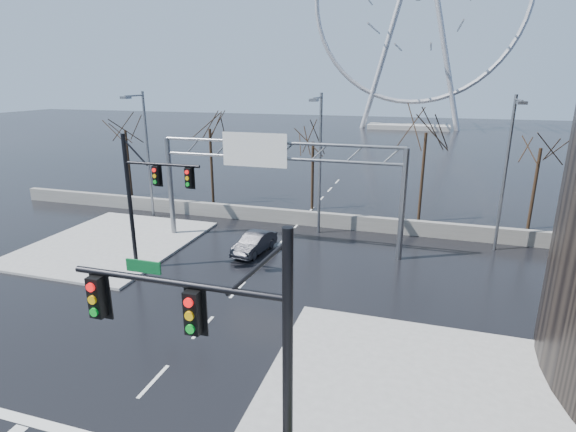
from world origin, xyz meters
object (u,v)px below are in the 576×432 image
at_px(sign_gantry, 272,171).
at_px(signal_mast_far, 145,191).
at_px(signal_mast_near, 231,352).
at_px(ferris_wheel, 418,4).
at_px(car, 254,243).

bearing_deg(sign_gantry, signal_mast_far, -132.47).
bearing_deg(sign_gantry, signal_mast_near, -73.81).
xyz_separation_m(signal_mast_far, ferris_wheel, (10.87, 86.04, 21.30)).
bearing_deg(signal_mast_near, sign_gantry, 106.19).
height_order(sign_gantry, car, sign_gantry).
xyz_separation_m(ferris_wheel, car, (-6.09, -81.62, -25.48)).
height_order(signal_mast_near, signal_mast_far, same).
bearing_deg(ferris_wheel, signal_mast_far, -97.20).
height_order(signal_mast_far, sign_gantry, signal_mast_far).
relative_size(signal_mast_near, ferris_wheel, 0.16).
bearing_deg(ferris_wheel, sign_gantry, -93.84).
xyz_separation_m(signal_mast_near, car, (-6.23, 17.42, -4.22)).
relative_size(signal_mast_near, car, 2.03).
bearing_deg(car, signal_mast_near, -61.41).
distance_m(signal_mast_near, ferris_wheel, 101.29).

